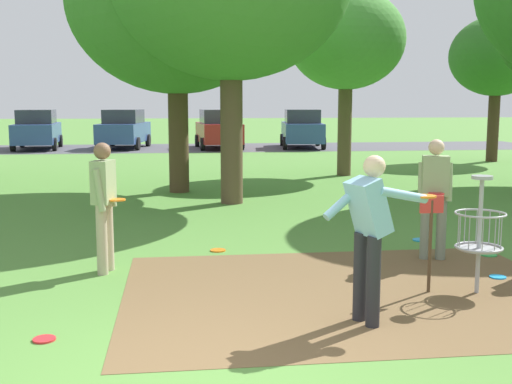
% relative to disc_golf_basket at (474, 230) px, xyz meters
% --- Properties ---
extents(dirt_tee_pad, '(5.32, 3.98, 0.01)m').
position_rel_disc_golf_basket_xyz_m(dirt_tee_pad, '(-1.40, 0.20, -0.75)').
color(dirt_tee_pad, brown).
rests_on(dirt_tee_pad, ground).
extents(disc_golf_basket, '(0.98, 0.58, 1.39)m').
position_rel_disc_golf_basket_xyz_m(disc_golf_basket, '(0.00, 0.00, 0.00)').
color(disc_golf_basket, '#9E9EA3').
rests_on(disc_golf_basket, ground).
extents(player_throwing, '(1.17, 0.47, 1.71)m').
position_rel_disc_golf_basket_xyz_m(player_throwing, '(-1.52, -0.85, 0.23)').
color(player_throwing, '#232328').
rests_on(player_throwing, ground).
extents(player_waiting_left, '(0.50, 0.44, 1.71)m').
position_rel_disc_golf_basket_xyz_m(player_waiting_left, '(0.18, 1.61, 0.21)').
color(player_waiting_left, slate).
rests_on(player_waiting_left, ground).
extents(player_waiting_right, '(0.44, 0.49, 1.71)m').
position_rel_disc_golf_basket_xyz_m(player_waiting_right, '(-4.36, 1.47, 0.21)').
color(player_waiting_right, tan).
rests_on(player_waiting_right, ground).
extents(frisbee_near_basket, '(0.21, 0.21, 0.02)m').
position_rel_disc_golf_basket_xyz_m(frisbee_near_basket, '(-4.68, -0.93, -0.74)').
color(frisbee_near_basket, red).
rests_on(frisbee_near_basket, ground).
extents(frisbee_by_tee, '(0.21, 0.21, 0.02)m').
position_rel_disc_golf_basket_xyz_m(frisbee_by_tee, '(0.63, 0.57, -0.74)').
color(frisbee_by_tee, '#1E93DB').
rests_on(frisbee_by_tee, ground).
extents(frisbee_mid_grass, '(0.24, 0.24, 0.02)m').
position_rel_disc_golf_basket_xyz_m(frisbee_mid_grass, '(1.08, 1.70, -0.74)').
color(frisbee_mid_grass, green).
rests_on(frisbee_mid_grass, ground).
extents(frisbee_far_left, '(0.26, 0.26, 0.02)m').
position_rel_disc_golf_basket_xyz_m(frisbee_far_left, '(0.48, 2.80, -0.74)').
color(frisbee_far_left, '#1E93DB').
rests_on(frisbee_far_left, ground).
extents(frisbee_far_right, '(0.23, 0.23, 0.02)m').
position_rel_disc_golf_basket_xyz_m(frisbee_far_right, '(-2.82, 2.48, -0.74)').
color(frisbee_far_right, orange).
rests_on(frisbee_far_right, ground).
extents(tree_near_right, '(3.47, 3.47, 5.52)m').
position_rel_disc_golf_basket_xyz_m(tree_near_right, '(1.61, 11.90, 3.26)').
color(tree_near_right, brown).
rests_on(tree_near_right, ground).
extents(tree_mid_right, '(3.42, 3.42, 5.33)m').
position_rel_disc_golf_basket_xyz_m(tree_mid_right, '(8.26, 15.59, 3.09)').
color(tree_mid_right, '#422D1E').
rests_on(tree_mid_right, ground).
extents(tree_far_right, '(5.22, 5.22, 6.84)m').
position_rel_disc_golf_basket_xyz_m(tree_far_right, '(-3.37, 8.91, 3.85)').
color(tree_far_right, '#4C3823').
rests_on(tree_far_right, ground).
extents(parking_lot_strip, '(36.00, 6.00, 0.01)m').
position_rel_disc_golf_basket_xyz_m(parking_lot_strip, '(-3.28, 24.03, -0.75)').
color(parking_lot_strip, '#4C4C51').
rests_on(parking_lot_strip, ground).
extents(parked_car_leftmost, '(2.22, 4.32, 1.84)m').
position_rel_disc_golf_basket_xyz_m(parked_car_leftmost, '(-9.92, 24.08, 0.17)').
color(parked_car_leftmost, '#2D4784').
rests_on(parked_car_leftmost, ground).
extents(parked_car_center_left, '(2.42, 4.41, 1.84)m').
position_rel_disc_golf_basket_xyz_m(parked_car_center_left, '(-5.92, 24.20, 0.17)').
color(parked_car_center_left, '#2D4784').
rests_on(parked_car_center_left, ground).
extents(parked_car_center_right, '(2.18, 4.31, 1.84)m').
position_rel_disc_golf_basket_xyz_m(parked_car_center_right, '(-1.44, 23.51, 0.17)').
color(parked_car_center_right, maroon).
rests_on(parked_car_center_right, ground).
extents(parked_car_rightmost, '(2.33, 4.38, 1.84)m').
position_rel_disc_golf_basket_xyz_m(parked_car_rightmost, '(2.60, 23.49, 0.17)').
color(parked_car_rightmost, '#2D4784').
rests_on(parked_car_rightmost, ground).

